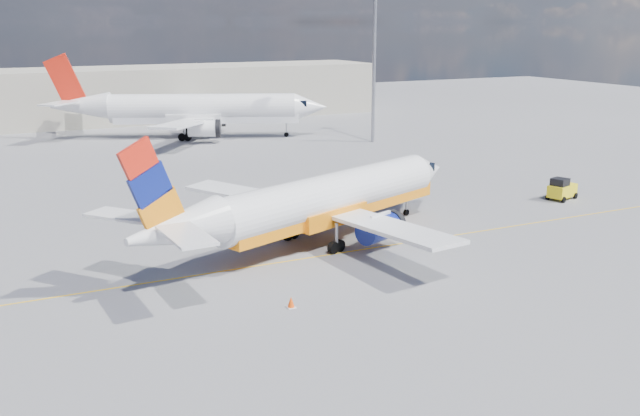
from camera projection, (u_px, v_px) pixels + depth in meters
name	position (u px, v px, depth m)	size (l,w,h in m)	color
ground	(370.00, 265.00, 44.38)	(240.00, 240.00, 0.00)	slate
taxi_line	(347.00, 252.00, 46.99)	(70.00, 0.15, 0.01)	gold
terminal_main	(158.00, 93.00, 110.72)	(70.00, 14.00, 8.00)	#A6A08F
main_jet	(321.00, 201.00, 48.13)	(29.49, 22.30, 9.02)	white
second_jet	(194.00, 110.00, 92.49)	(35.62, 26.88, 10.93)	white
gse_tug	(562.00, 189.00, 60.70)	(2.98, 2.35, 1.90)	black
traffic_cone	(291.00, 302.00, 37.76)	(0.45, 0.45, 0.63)	white
floodlight_mast	(374.00, 41.00, 86.95)	(1.51, 1.51, 20.69)	#9C9CA4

